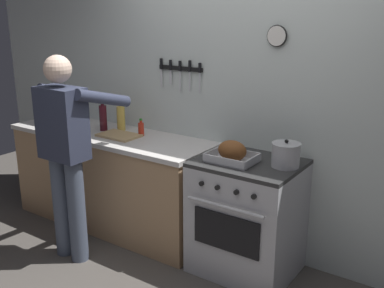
% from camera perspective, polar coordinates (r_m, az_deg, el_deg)
% --- Properties ---
extents(wall_back, '(6.00, 0.13, 2.60)m').
position_cam_1_polar(wall_back, '(3.71, 6.91, 5.81)').
color(wall_back, silver).
rests_on(wall_back, ground).
extents(counter_block, '(2.03, 0.65, 0.90)m').
position_cam_1_polar(counter_block, '(4.36, -10.03, -4.23)').
color(counter_block, tan).
rests_on(counter_block, ground).
extents(stove, '(0.76, 0.67, 0.90)m').
position_cam_1_polar(stove, '(3.57, 6.85, -9.01)').
color(stove, '#BCBCC1').
rests_on(stove, ground).
extents(person_cook, '(0.51, 0.63, 1.66)m').
position_cam_1_polar(person_cook, '(3.70, -15.43, -0.27)').
color(person_cook, '#4C566B').
rests_on(person_cook, ground).
extents(roasting_pan, '(0.35, 0.26, 0.16)m').
position_cam_1_polar(roasting_pan, '(3.36, 5.03, -1.10)').
color(roasting_pan, '#B7B7BC').
rests_on(roasting_pan, stove).
extents(stock_pot, '(0.21, 0.21, 0.20)m').
position_cam_1_polar(stock_pot, '(3.31, 11.63, -1.34)').
color(stock_pot, '#B7B7BC').
rests_on(stock_pot, stove).
extents(cutting_board, '(0.36, 0.24, 0.02)m').
position_cam_1_polar(cutting_board, '(4.08, -9.10, 1.07)').
color(cutting_board, tan).
rests_on(cutting_board, counter_block).
extents(bottle_wine_red, '(0.07, 0.07, 0.30)m').
position_cam_1_polar(bottle_wine_red, '(4.28, -11.04, 3.32)').
color(bottle_wine_red, '#47141E').
rests_on(bottle_wine_red, counter_block).
extents(bottle_hot_sauce, '(0.05, 0.05, 0.15)m').
position_cam_1_polar(bottle_hot_sauce, '(4.07, -6.37, 1.90)').
color(bottle_hot_sauce, red).
rests_on(bottle_hot_sauce, counter_block).
extents(bottle_cooking_oil, '(0.08, 0.08, 0.29)m').
position_cam_1_polar(bottle_cooking_oil, '(4.26, -8.86, 3.27)').
color(bottle_cooking_oil, gold).
rests_on(bottle_cooking_oil, counter_block).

